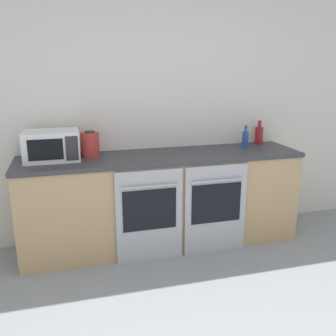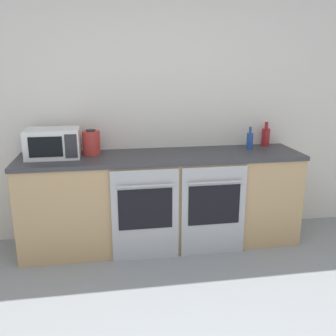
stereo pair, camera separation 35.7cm
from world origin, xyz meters
name	(u,v)px [view 1 (the left image)]	position (x,y,z in m)	size (l,w,h in m)	color
wall_back	(154,109)	(0.00, 2.30, 1.30)	(10.00, 0.06, 2.60)	silver
counter_back	(162,200)	(0.00, 1.97, 0.45)	(2.67, 0.62, 0.90)	tan
oven_left	(149,216)	(-0.20, 1.66, 0.43)	(0.60, 0.06, 0.85)	#A8AAAF
oven_right	(215,209)	(0.43, 1.66, 0.43)	(0.60, 0.06, 0.85)	#A8AAAF
microwave	(51,146)	(-0.99, 2.03, 1.04)	(0.48, 0.33, 0.26)	silver
bottle_red	(259,135)	(1.12, 2.18, 1.00)	(0.08, 0.08, 0.25)	maroon
bottle_blue	(245,139)	(0.90, 2.07, 0.99)	(0.06, 0.06, 0.22)	#234793
kettle	(90,144)	(-0.65, 2.08, 1.02)	(0.16, 0.16, 0.24)	#B2332D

